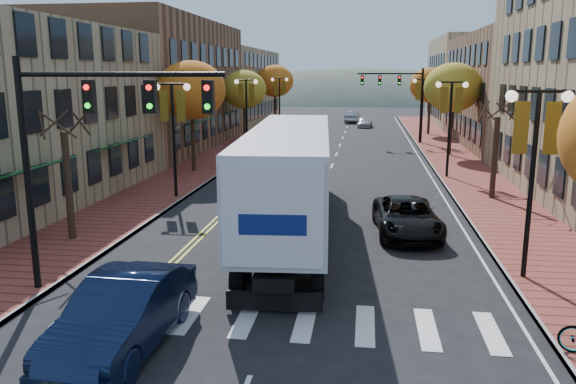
% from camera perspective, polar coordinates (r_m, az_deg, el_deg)
% --- Properties ---
extents(ground, '(200.00, 200.00, 0.00)m').
position_cam_1_polar(ground, '(13.79, -3.07, -16.29)').
color(ground, black).
rests_on(ground, ground).
extents(sidewalk_left, '(4.00, 85.00, 0.15)m').
position_cam_1_polar(sidewalk_left, '(46.30, -6.38, 3.88)').
color(sidewalk_left, brown).
rests_on(sidewalk_left, ground).
extents(sidewalk_right, '(4.00, 85.00, 0.15)m').
position_cam_1_polar(sidewalk_right, '(45.37, 16.27, 3.31)').
color(sidewalk_right, brown).
rests_on(sidewalk_right, ground).
extents(building_left_mid, '(12.00, 24.00, 11.00)m').
position_cam_1_polar(building_left_mid, '(51.70, -14.32, 10.46)').
color(building_left_mid, brown).
rests_on(building_left_mid, ground).
extents(building_left_far, '(12.00, 26.00, 9.50)m').
position_cam_1_polar(building_left_far, '(75.47, -7.06, 10.52)').
color(building_left_far, '#9E8966').
rests_on(building_left_far, ground).
extents(building_right_mid, '(15.00, 24.00, 10.00)m').
position_cam_1_polar(building_right_mid, '(56.30, 24.93, 9.32)').
color(building_right_mid, brown).
rests_on(building_right_mid, ground).
extents(building_right_far, '(15.00, 20.00, 11.00)m').
position_cam_1_polar(building_right_far, '(77.62, 20.28, 10.48)').
color(building_right_far, '#9E8966').
rests_on(building_right_far, ground).
extents(tree_left_a, '(0.28, 0.28, 4.20)m').
position_cam_1_polar(tree_left_a, '(23.33, -21.41, 0.57)').
color(tree_left_a, '#382619').
rests_on(tree_left_a, sidewalk_left).
extents(tree_left_b, '(4.48, 4.48, 7.21)m').
position_cam_1_polar(tree_left_b, '(37.69, -9.79, 10.15)').
color(tree_left_b, '#382619').
rests_on(tree_left_b, sidewalk_left).
extents(tree_left_c, '(4.16, 4.16, 6.69)m').
position_cam_1_polar(tree_left_c, '(53.17, -4.50, 10.34)').
color(tree_left_c, '#382619').
rests_on(tree_left_c, sidewalk_left).
extents(tree_left_d, '(4.61, 4.61, 7.42)m').
position_cam_1_polar(tree_left_d, '(70.84, -1.33, 11.21)').
color(tree_left_d, '#382619').
rests_on(tree_left_d, sidewalk_left).
extents(tree_right_b, '(0.28, 0.28, 4.20)m').
position_cam_1_polar(tree_right_b, '(30.94, 20.25, 3.28)').
color(tree_right_b, '#382619').
rests_on(tree_right_b, sidewalk_right).
extents(tree_right_c, '(4.48, 4.48, 7.21)m').
position_cam_1_polar(tree_right_c, '(46.41, 16.40, 10.15)').
color(tree_right_c, '#382619').
rests_on(tree_right_c, sidewalk_right).
extents(tree_right_d, '(4.35, 4.35, 7.00)m').
position_cam_1_polar(tree_right_d, '(62.28, 14.28, 10.46)').
color(tree_right_d, '#382619').
rests_on(tree_right_d, sidewalk_right).
extents(lamp_left_b, '(1.96, 0.36, 6.05)m').
position_cam_1_polar(lamp_left_b, '(29.70, -11.61, 7.41)').
color(lamp_left_b, black).
rests_on(lamp_left_b, ground).
extents(lamp_left_c, '(1.96, 0.36, 6.05)m').
position_cam_1_polar(lamp_left_c, '(47.02, -4.25, 9.21)').
color(lamp_left_c, black).
rests_on(lamp_left_c, ground).
extents(lamp_left_d, '(1.96, 0.36, 6.05)m').
position_cam_1_polar(lamp_left_d, '(64.72, -0.86, 9.98)').
color(lamp_left_d, black).
rests_on(lamp_left_d, ground).
extents(lamp_right_a, '(1.96, 0.36, 6.05)m').
position_cam_1_polar(lamp_right_a, '(18.77, 23.77, 4.12)').
color(lamp_right_a, black).
rests_on(lamp_right_a, ground).
extents(lamp_right_b, '(1.96, 0.36, 6.05)m').
position_cam_1_polar(lamp_right_b, '(36.35, 16.18, 7.97)').
color(lamp_right_b, black).
rests_on(lamp_right_b, ground).
extents(lamp_right_c, '(1.96, 0.36, 6.05)m').
position_cam_1_polar(lamp_right_c, '(54.21, 13.53, 9.28)').
color(lamp_right_c, black).
rests_on(lamp_right_c, ground).
extents(traffic_mast_near, '(6.10, 0.35, 7.00)m').
position_cam_1_polar(traffic_mast_near, '(16.93, -19.85, 5.82)').
color(traffic_mast_near, black).
rests_on(traffic_mast_near, ground).
extents(traffic_mast_far, '(6.10, 0.34, 7.00)m').
position_cam_1_polar(traffic_mast_far, '(54.03, 11.40, 10.03)').
color(traffic_mast_far, black).
rests_on(traffic_mast_far, ground).
extents(semi_truck, '(4.14, 18.00, 4.46)m').
position_cam_1_polar(semi_truck, '(23.13, 0.41, 2.20)').
color(semi_truck, black).
rests_on(semi_truck, ground).
extents(navy_sedan, '(2.02, 5.44, 1.78)m').
position_cam_1_polar(navy_sedan, '(14.32, -16.34, -11.74)').
color(navy_sedan, black).
rests_on(navy_sedan, ground).
extents(black_suv, '(2.85, 5.52, 1.49)m').
position_cam_1_polar(black_suv, '(23.59, 11.99, -2.50)').
color(black_suv, black).
rests_on(black_suv, ground).
extents(car_far_white, '(1.65, 3.97, 1.34)m').
position_cam_1_polar(car_far_white, '(61.61, 2.98, 6.49)').
color(car_far_white, white).
rests_on(car_far_white, ground).
extents(car_far_silver, '(1.99, 4.15, 1.17)m').
position_cam_1_polar(car_far_silver, '(70.41, 7.83, 7.01)').
color(car_far_silver, '#ACABB3').
rests_on(car_far_silver, ground).
extents(car_far_oncoming, '(2.12, 4.87, 1.56)m').
position_cam_1_polar(car_far_oncoming, '(77.06, 6.58, 7.61)').
color(car_far_oncoming, '#9C9DA4').
rests_on(car_far_oncoming, ground).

